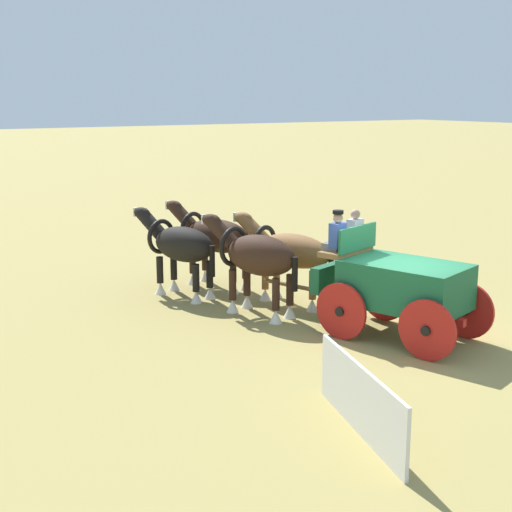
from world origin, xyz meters
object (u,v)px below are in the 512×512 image
(draft_horse_lead_near, at_px, (180,246))
(show_wagon, at_px, (398,285))
(draft_horse_lead_off, at_px, (214,237))
(draft_horse_rear_near, at_px, (257,257))
(draft_horse_rear_off, at_px, (289,252))

(draft_horse_lead_near, bearing_deg, show_wagon, -156.67)
(draft_horse_lead_off, bearing_deg, draft_horse_lead_near, 107.23)
(draft_horse_rear_near, distance_m, draft_horse_lead_off, 2.92)
(draft_horse_rear_near, bearing_deg, draft_horse_lead_off, -9.28)
(show_wagon, relative_size, draft_horse_rear_near, 1.91)
(draft_horse_lead_off, bearing_deg, draft_horse_rear_off, -162.80)
(draft_horse_rear_off, relative_size, draft_horse_lead_off, 0.99)
(draft_horse_lead_near, distance_m, draft_horse_lead_off, 1.30)
(show_wagon, height_order, draft_horse_lead_near, show_wagon)
(draft_horse_rear_near, xyz_separation_m, draft_horse_rear_off, (0.40, -1.24, -0.10))
(draft_horse_rear_off, xyz_separation_m, draft_horse_lead_near, (2.09, 2.01, 0.03))
(draft_horse_rear_near, bearing_deg, draft_horse_rear_off, -71.88)
(draft_horse_rear_off, bearing_deg, show_wagon, -173.47)
(draft_horse_rear_near, height_order, draft_horse_lead_off, draft_horse_rear_near)
(show_wagon, height_order, draft_horse_rear_off, show_wagon)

